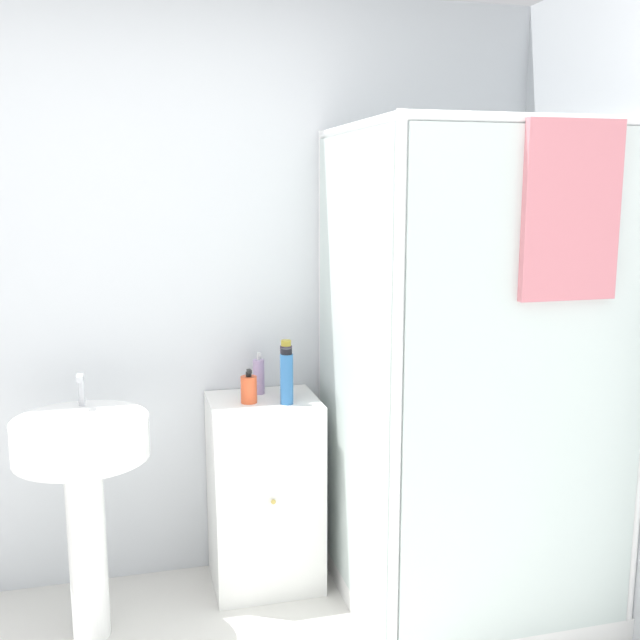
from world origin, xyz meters
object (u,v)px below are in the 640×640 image
at_px(shampoo_bottle_blue, 287,377).
at_px(lotion_bottle_white, 259,376).
at_px(sink, 83,470).
at_px(soap_dispenser, 249,389).
at_px(shampoo_bottle_tall_black, 286,370).

bearing_deg(shampoo_bottle_blue, lotion_bottle_white, 114.75).
relative_size(sink, lotion_bottle_white, 5.51).
bearing_deg(shampoo_bottle_blue, soap_dispenser, 159.26).
height_order(sink, shampoo_bottle_tall_black, shampoo_bottle_tall_black).
relative_size(shampoo_bottle_blue, lotion_bottle_white, 1.28).
relative_size(shampoo_bottle_tall_black, shampoo_bottle_blue, 1.06).
bearing_deg(sink, shampoo_bottle_blue, 9.65).
xyz_separation_m(shampoo_bottle_tall_black, shampoo_bottle_blue, (-0.02, -0.09, -0.01)).
xyz_separation_m(soap_dispenser, shampoo_bottle_tall_black, (0.17, 0.04, 0.06)).
bearing_deg(soap_dispenser, lotion_bottle_white, 63.08).
xyz_separation_m(sink, shampoo_bottle_tall_black, (0.82, 0.23, 0.27)).
bearing_deg(shampoo_bottle_blue, sink, -170.35).
relative_size(sink, shampoo_bottle_tall_black, 4.05).
bearing_deg(shampoo_bottle_blue, shampoo_bottle_tall_black, 78.98).
bearing_deg(shampoo_bottle_tall_black, sink, -164.28).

